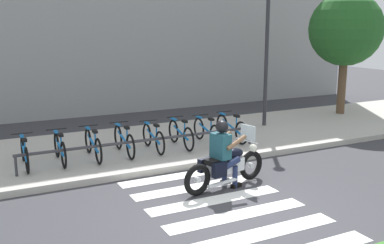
% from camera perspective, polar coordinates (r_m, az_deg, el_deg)
% --- Properties ---
extents(ground_plane, '(48.00, 48.00, 0.00)m').
position_cam_1_polar(ground_plane, '(8.31, 6.14, -11.54)').
color(ground_plane, '#38383D').
extents(sidewalk, '(24.00, 4.40, 0.15)m').
position_cam_1_polar(sidewalk, '(12.45, -6.21, -3.05)').
color(sidewalk, '#B7B2A8').
rests_on(sidewalk, ground).
extents(crosswalk_stripe_1, '(2.80, 0.40, 0.01)m').
position_cam_1_polar(crosswalk_stripe_1, '(7.67, 8.99, -13.69)').
color(crosswalk_stripe_1, white).
rests_on(crosswalk_stripe_1, ground).
extents(crosswalk_stripe_2, '(2.80, 0.40, 0.01)m').
position_cam_1_polar(crosswalk_stripe_2, '(8.27, 5.69, -11.61)').
color(crosswalk_stripe_2, white).
rests_on(crosswalk_stripe_2, ground).
extents(crosswalk_stripe_3, '(2.80, 0.40, 0.01)m').
position_cam_1_polar(crosswalk_stripe_3, '(8.90, 2.89, -9.79)').
color(crosswalk_stripe_3, white).
rests_on(crosswalk_stripe_3, ground).
extents(crosswalk_stripe_4, '(2.80, 0.40, 0.01)m').
position_cam_1_polar(crosswalk_stripe_4, '(9.55, 0.50, -8.20)').
color(crosswalk_stripe_4, white).
rests_on(crosswalk_stripe_4, ground).
extents(crosswalk_stripe_5, '(2.80, 0.40, 0.01)m').
position_cam_1_polar(crosswalk_stripe_5, '(10.23, -1.57, -6.81)').
color(crosswalk_stripe_5, white).
rests_on(crosswalk_stripe_5, ground).
extents(motorcycle, '(2.15, 0.82, 1.24)m').
position_cam_1_polar(motorcycle, '(9.45, 4.33, -5.53)').
color(motorcycle, black).
rests_on(motorcycle, ground).
extents(rider, '(0.70, 0.63, 1.45)m').
position_cam_1_polar(rider, '(9.29, 4.00, -3.45)').
color(rider, '#1E4C59').
rests_on(rider, ground).
extents(bicycle_0, '(0.48, 1.62, 0.73)m').
position_cam_1_polar(bicycle_0, '(10.92, -20.38, -3.70)').
color(bicycle_0, black).
rests_on(bicycle_0, sidewalk).
extents(bicycle_1, '(0.48, 1.59, 0.75)m').
position_cam_1_polar(bicycle_1, '(11.02, -16.34, -3.24)').
color(bicycle_1, black).
rests_on(bicycle_1, sidewalk).
extents(bicycle_2, '(0.48, 1.69, 0.75)m').
position_cam_1_polar(bicycle_2, '(11.17, -12.39, -2.81)').
color(bicycle_2, black).
rests_on(bicycle_2, sidewalk).
extents(bicycle_3, '(0.48, 1.70, 0.77)m').
position_cam_1_polar(bicycle_3, '(11.38, -8.58, -2.36)').
color(bicycle_3, black).
rests_on(bicycle_3, sidewalk).
extents(bicycle_4, '(0.48, 1.58, 0.74)m').
position_cam_1_polar(bicycle_4, '(11.64, -4.92, -1.99)').
color(bicycle_4, black).
rests_on(bicycle_4, sidewalk).
extents(bicycle_5, '(0.48, 1.63, 0.77)m').
position_cam_1_polar(bicycle_5, '(11.94, -1.43, -1.53)').
color(bicycle_5, black).
rests_on(bicycle_5, sidewalk).
extents(bicycle_6, '(0.48, 1.60, 0.75)m').
position_cam_1_polar(bicycle_6, '(12.29, 1.87, -1.17)').
color(bicycle_6, black).
rests_on(bicycle_6, sidewalk).
extents(bicycle_7, '(0.48, 1.71, 0.77)m').
position_cam_1_polar(bicycle_7, '(12.67, 4.98, -0.76)').
color(bicycle_7, black).
rests_on(bicycle_7, sidewalk).
extents(bike_rack, '(6.08, 0.07, 0.49)m').
position_cam_1_polar(bike_rack, '(10.98, -5.74, -2.40)').
color(bike_rack, '#333338').
rests_on(bike_rack, sidewalk).
extents(street_lamp, '(0.28, 0.28, 4.71)m').
position_cam_1_polar(street_lamp, '(14.44, 9.44, 10.00)').
color(street_lamp, '#2D2D33').
rests_on(street_lamp, ground).
extents(tree_near_rack, '(2.60, 2.60, 4.48)m').
position_cam_1_polar(tree_near_rack, '(17.15, 18.85, 10.97)').
color(tree_near_rack, brown).
rests_on(tree_near_rack, ground).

